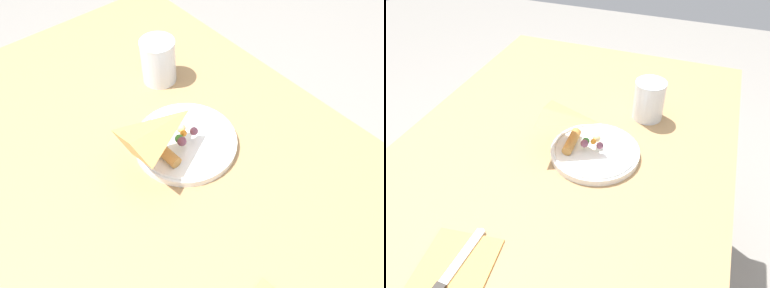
# 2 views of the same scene
# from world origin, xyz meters

# --- Properties ---
(dining_table) EXTENTS (1.26, 0.82, 0.74)m
(dining_table) POSITION_xyz_m (0.00, 0.00, 0.64)
(dining_table) COLOR #A87F51
(dining_table) RESTS_ON ground_plane
(plate_pizza) EXTENTS (0.22, 0.22, 0.05)m
(plate_pizza) POSITION_xyz_m (0.05, -0.08, 0.75)
(plate_pizza) COLOR white
(plate_pizza) RESTS_ON dining_table
(milk_glass) EXTENTS (0.08, 0.08, 0.11)m
(milk_glass) POSITION_xyz_m (0.25, -0.17, 0.79)
(milk_glass) COLOR white
(milk_glass) RESTS_ON dining_table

